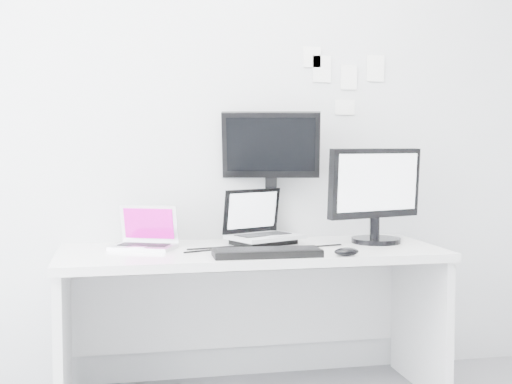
% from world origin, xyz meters
% --- Properties ---
extents(back_wall, '(3.60, 0.00, 3.60)m').
position_xyz_m(back_wall, '(0.00, 1.60, 1.35)').
color(back_wall, silver).
rests_on(back_wall, ground).
extents(desk, '(1.80, 0.70, 0.73)m').
position_xyz_m(desk, '(0.00, 1.25, 0.36)').
color(desk, silver).
rests_on(desk, ground).
extents(macbook, '(0.35, 0.31, 0.21)m').
position_xyz_m(macbook, '(-0.50, 1.34, 0.84)').
color(macbook, silver).
rests_on(macbook, desk).
extents(speaker, '(0.09, 0.09, 0.16)m').
position_xyz_m(speaker, '(-0.40, 1.47, 0.81)').
color(speaker, black).
rests_on(speaker, desk).
extents(dell_laptop, '(0.41, 0.38, 0.28)m').
position_xyz_m(dell_laptop, '(0.09, 1.37, 0.87)').
color(dell_laptop, '#AFB2B6').
rests_on(dell_laptop, desk).
extents(rear_monitor, '(0.53, 0.30, 0.68)m').
position_xyz_m(rear_monitor, '(0.16, 1.53, 1.07)').
color(rear_monitor, black).
rests_on(rear_monitor, desk).
extents(samsung_monitor, '(0.58, 0.39, 0.49)m').
position_xyz_m(samsung_monitor, '(0.65, 1.31, 0.98)').
color(samsung_monitor, black).
rests_on(samsung_monitor, desk).
extents(keyboard, '(0.48, 0.19, 0.03)m').
position_xyz_m(keyboard, '(0.02, 1.01, 0.75)').
color(keyboard, black).
rests_on(keyboard, desk).
extents(mouse, '(0.12, 0.08, 0.04)m').
position_xyz_m(mouse, '(0.37, 0.95, 0.75)').
color(mouse, black).
rests_on(mouse, desk).
extents(wall_note_0, '(0.10, 0.00, 0.14)m').
position_xyz_m(wall_note_0, '(0.45, 1.59, 1.62)').
color(wall_note_0, white).
rests_on(wall_note_0, back_wall).
extents(wall_note_1, '(0.09, 0.00, 0.13)m').
position_xyz_m(wall_note_1, '(0.60, 1.59, 1.58)').
color(wall_note_1, white).
rests_on(wall_note_1, back_wall).
extents(wall_note_2, '(0.10, 0.00, 0.14)m').
position_xyz_m(wall_note_2, '(0.75, 1.59, 1.63)').
color(wall_note_2, white).
rests_on(wall_note_2, back_wall).
extents(wall_note_3, '(0.11, 0.00, 0.08)m').
position_xyz_m(wall_note_3, '(0.58, 1.59, 1.42)').
color(wall_note_3, white).
rests_on(wall_note_3, back_wall).
extents(wall_note_4, '(0.10, 0.00, 0.11)m').
position_xyz_m(wall_note_4, '(0.40, 1.59, 1.68)').
color(wall_note_4, white).
rests_on(wall_note_4, back_wall).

